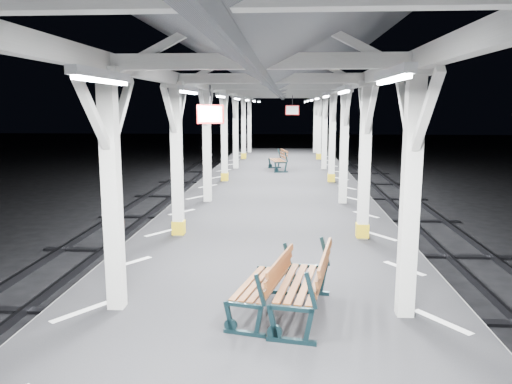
# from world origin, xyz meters

# --- Properties ---
(ground) EXTENTS (120.00, 120.00, 0.00)m
(ground) POSITION_xyz_m (0.00, 0.00, 0.00)
(ground) COLOR black
(ground) RESTS_ON ground
(platform) EXTENTS (6.00, 50.00, 1.00)m
(platform) POSITION_xyz_m (0.00, 0.00, 0.50)
(platform) COLOR black
(platform) RESTS_ON ground
(hazard_stripes_left) EXTENTS (1.00, 48.00, 0.01)m
(hazard_stripes_left) POSITION_xyz_m (-2.45, 0.00, 1.00)
(hazard_stripes_left) COLOR silver
(hazard_stripes_left) RESTS_ON platform
(hazard_stripes_right) EXTENTS (1.00, 48.00, 0.01)m
(hazard_stripes_right) POSITION_xyz_m (2.45, 0.00, 1.00)
(hazard_stripes_right) COLOR silver
(hazard_stripes_right) RESTS_ON platform
(track_left) EXTENTS (2.20, 60.00, 0.16)m
(track_left) POSITION_xyz_m (-5.00, 0.00, 0.08)
(track_left) COLOR #2D2D33
(track_left) RESTS_ON ground
(canopy) EXTENTS (5.40, 49.00, 4.65)m
(canopy) POSITION_xyz_m (0.00, -0.02, 4.56)
(canopy) COLOR silver
(canopy) RESTS_ON platform
(bench_near) EXTENTS (0.90, 1.78, 0.92)m
(bench_near) POSITION_xyz_m (0.69, -2.14, 1.49)
(bench_near) COLOR black
(bench_near) RESTS_ON platform
(bench_mid) EXTENTS (0.89, 1.60, 0.82)m
(bench_mid) POSITION_xyz_m (0.13, -2.06, 1.44)
(bench_mid) COLOR black
(bench_mid) RESTS_ON platform
(bench_far) EXTENTS (0.94, 1.75, 0.90)m
(bench_far) POSITION_xyz_m (0.02, 13.44, 1.48)
(bench_far) COLOR black
(bench_far) RESTS_ON platform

